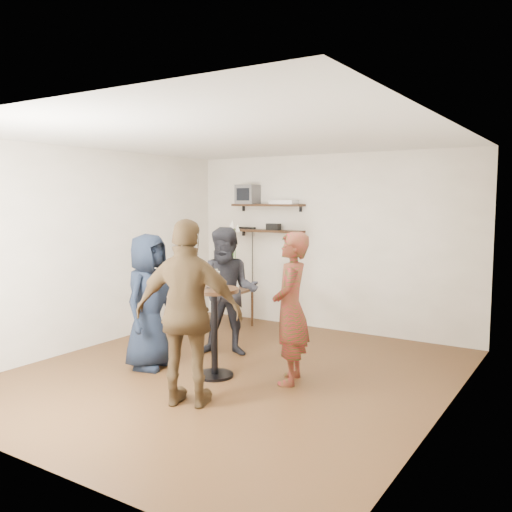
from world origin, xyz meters
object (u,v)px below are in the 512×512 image
Objects in this scene: radio at (273,227)px; person_navy at (149,301)px; dvd_deck at (284,202)px; drinks_table at (214,320)px; person_plaid at (291,308)px; person_brown at (188,313)px; side_table at (234,295)px; person_dark at (228,292)px; crt_monitor at (248,194)px.

person_navy is (-0.06, -2.70, -0.74)m from radio.
dvd_deck is 2.91m from drinks_table.
person_navy is (-0.25, -2.70, -1.12)m from dvd_deck.
drinks_table is at bearing -90.00° from person_plaid.
person_brown reaches higher than person_navy.
person_plaid is at bearing -85.12° from person_navy.
radio is at bearing 180.00° from dvd_deck.
radio is 2.85m from person_plaid.
dvd_deck is 2.93m from person_navy.
radio is 1.21m from side_table.
dvd_deck is at bearing -15.02° from person_navy.
radio is at bearing 77.69° from person_dark.
person_dark reaches higher than person_navy.
drinks_table is at bearing -90.00° from person_navy.
person_brown is (0.88, -3.34, -1.02)m from dvd_deck.
person_plaid reaches higher than person_dark.
person_plaid is at bearing -58.83° from dvd_deck.
dvd_deck is at bearing 0.00° from crt_monitor.
person_plaid is (2.03, -2.27, -1.22)m from crt_monitor.
side_table is at bearing -1.64° from person_navy.
radio is at bearing 0.00° from crt_monitor.
side_table is (0.09, -0.53, -1.52)m from crt_monitor.
radio is 2.80m from person_navy.
dvd_deck is 0.25× the size of person_plaid.
dvd_deck reaches higher than person_dark.
drinks_table is (0.77, -2.56, -0.89)m from radio.
person_dark is at bearing -37.34° from person_navy.
drinks_table is 0.61× the size of person_dark.
radio is at bearing -92.77° from person_brown.
person_dark reaches higher than drinks_table.
person_brown is (-0.50, -1.07, 0.08)m from person_plaid.
person_navy is (-1.62, -0.42, -0.02)m from person_plaid.
side_table is (-0.37, -0.53, -1.02)m from radio.
person_navy is at bearing -142.66° from person_dark.
person_plaid is at bearing -55.58° from radio.
person_brown is (1.12, -0.65, 0.10)m from person_navy.
person_plaid is 1.18m from person_brown.
crt_monitor is 3.85m from person_brown.
dvd_deck is 0.41× the size of drinks_table.
person_dark is 1.02m from person_navy.
person_plaid is (1.93, -1.74, 0.31)m from side_table.
crt_monitor is at bearing -1.31° from person_navy.
radio is 0.12× the size of person_brown.
crt_monitor is 3.28m from person_plaid.
person_brown is at bearing -129.74° from person_navy.
person_dark is at bearing -87.60° from person_brown.
person_brown is at bearing -72.45° from radio.
person_dark is at bearing -77.18° from radio.
crt_monitor is 1.61m from side_table.
drinks_table is 0.56× the size of person_brown.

